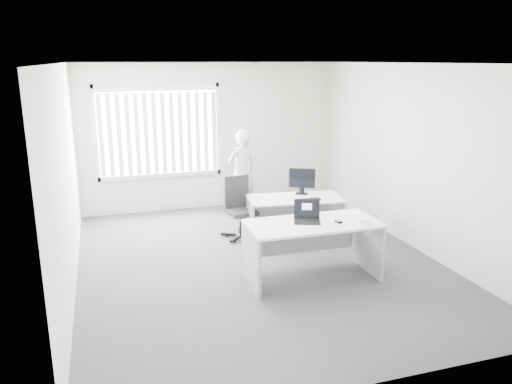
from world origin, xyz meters
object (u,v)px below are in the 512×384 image
object	(u,v)px
desk_near	(313,238)
person	(242,173)
laptop	(307,212)
desk_far	(295,209)
office_chair	(240,218)
monitor	(302,181)

from	to	relation	value
desk_near	person	xyz separation A→B (m)	(-0.10, 3.05, 0.24)
laptop	person	bearing A→B (deg)	110.92
desk_far	person	bearing A→B (deg)	115.27
office_chair	laptop	world-z (taller)	laptop
desk_far	laptop	xyz separation A→B (m)	(-0.44, -1.51, 0.43)
desk_far	office_chair	size ratio (longest dim) A/B	1.58
monitor	person	bearing A→B (deg)	141.67
office_chair	laptop	distance (m)	1.97
desk_near	laptop	distance (m)	0.36
office_chair	person	xyz separation A→B (m)	(0.36, 1.18, 0.50)
desk_far	monitor	distance (m)	0.48
person	laptop	size ratio (longest dim) A/B	4.76
desk_far	desk_near	bearing A→B (deg)	-95.42
desk_near	person	size ratio (longest dim) A/B	1.08
desk_near	person	distance (m)	3.06
monitor	desk_far	bearing A→B (deg)	-111.29
office_chair	monitor	bearing A→B (deg)	-17.25
desk_near	laptop	world-z (taller)	laptop
person	office_chair	bearing A→B (deg)	52.90
desk_far	office_chair	bearing A→B (deg)	166.36
office_chair	person	distance (m)	1.33
desk_far	office_chair	distance (m)	0.91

